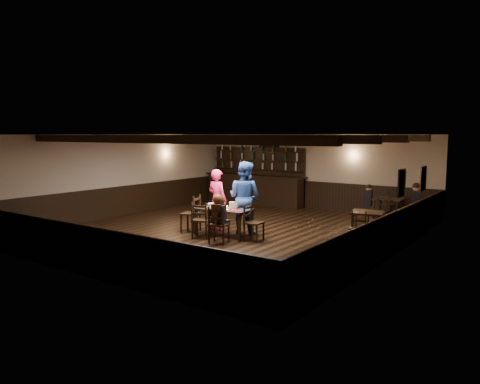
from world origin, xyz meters
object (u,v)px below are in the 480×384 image
Objects in this scene: dining_table at (224,212)px; woman_pink at (217,200)px; man_blue at (244,198)px; chair_near_right at (218,222)px; chair_near_left at (200,218)px; bar_counter at (255,185)px; cake at (212,205)px.

woman_pink reaches higher than dining_table.
man_blue reaches higher than dining_table.
chair_near_right is 0.55× the size of woman_pink.
chair_near_left is 1.01× the size of chair_near_right.
chair_near_right is 0.48× the size of man_blue.
man_blue is at bearing 70.57° from dining_table.
chair_near_right is 6.84m from bar_counter.
cake is 0.07× the size of bar_counter.
chair_near_right is at bearing 96.53° from man_blue.
man_blue is (0.53, 1.24, 0.43)m from chair_near_left.
woman_pink is 5.15m from bar_counter.
bar_counter reaches higher than chair_near_right.
woman_pink is (-1.08, 1.36, 0.31)m from chair_near_right.
man_blue is 0.91m from cake.
chair_near_right is 1.25m from cake.
man_blue reaches higher than cake.
cake is at bearing 101.66° from chair_near_left.
man_blue is 6.62× the size of cake.
chair_near_right is 0.22× the size of bar_counter.
bar_counter reaches higher than dining_table.
cake is at bearing 134.86° from chair_near_right.
woman_pink is at bearing -68.64° from bar_counter.
man_blue is 5.46m from bar_counter.
woman_pink reaches higher than cake.
bar_counter is at bearing -62.54° from woman_pink.
bar_counter is at bearing 111.53° from cake.
man_blue is at bearing -167.82° from woman_pink.
chair_near_left reaches higher than dining_table.
chair_near_right reaches higher than cake.
man_blue reaches higher than chair_near_left.
woman_pink is at bearing 4.64° from man_blue.
bar_counter is (-1.88, 4.80, -0.14)m from woman_pink.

